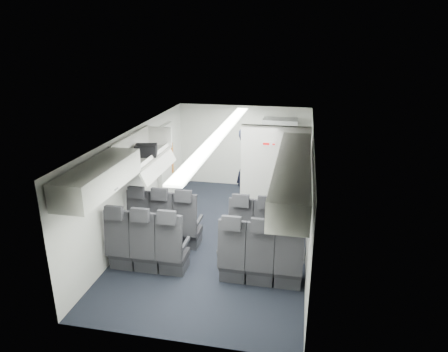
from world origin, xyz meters
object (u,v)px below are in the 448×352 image
at_px(seat_row_mid, 202,254).
at_px(boarding_door, 166,163).
at_px(seat_row_front, 214,230).
at_px(flight_attendant, 247,167).
at_px(carry_on_bag, 146,151).
at_px(galley_unit, 279,156).

height_order(seat_row_mid, boarding_door, boarding_door).
distance_m(seat_row_front, boarding_door, 2.71).
xyz_separation_m(seat_row_mid, flight_attendant, (0.27, 3.21, 0.52)).
bearing_deg(flight_attendant, boarding_door, 78.24).
xyz_separation_m(seat_row_mid, boarding_door, (-1.64, 2.99, 0.55)).
distance_m(seat_row_mid, carry_on_bag, 2.28).
xyz_separation_m(galley_unit, boarding_door, (-2.59, -1.17, 0.00)).
bearing_deg(carry_on_bag, seat_row_mid, -55.04).
xyz_separation_m(boarding_door, carry_on_bag, (0.27, -1.79, 0.82)).
bearing_deg(seat_row_mid, seat_row_front, 90.00).
relative_size(seat_row_mid, galley_unit, 1.75).
distance_m(galley_unit, carry_on_bag, 3.85).
distance_m(seat_row_front, carry_on_bag, 1.97).
bearing_deg(seat_row_front, carry_on_bag, 167.91).
bearing_deg(flight_attendant, seat_row_front, 155.02).
xyz_separation_m(seat_row_mid, carry_on_bag, (-1.37, 1.19, 1.38)).
distance_m(seat_row_mid, galley_unit, 4.30).
relative_size(boarding_door, carry_on_bag, 4.68).
relative_size(seat_row_front, seat_row_mid, 1.00).
distance_m(seat_row_front, galley_unit, 3.43).
bearing_deg(carry_on_bag, seat_row_front, -26.10).
relative_size(flight_attendant, carry_on_bag, 4.65).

